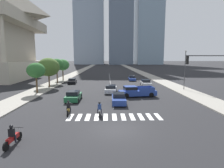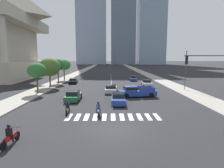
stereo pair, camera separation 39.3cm
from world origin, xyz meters
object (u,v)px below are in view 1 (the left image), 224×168
at_px(street_tree_third, 57,65).
at_px(motorcycle_trailing, 100,110).
at_px(motorcycle_lead, 13,137).
at_px(street_tree_nearest, 36,70).
at_px(motorcycle_third, 69,109).
at_px(sedan_green_5, 74,96).
at_px(street_tree_fourth, 63,65).
at_px(sedan_silver_2, 146,83).
at_px(sedan_blue_1, 132,78).
at_px(street_lamp_east, 185,67).
at_px(sedan_silver_4, 111,89).
at_px(traffic_signal_near, 214,71).
at_px(sedan_blue_3, 119,99).
at_px(pickup_truck, 136,92).
at_px(street_tree_second, 49,67).
at_px(sedan_black_0, 72,81).

bearing_deg(street_tree_third, motorcycle_trailing, -66.20).
bearing_deg(motorcycle_lead, street_tree_nearest, 18.87).
bearing_deg(street_tree_third, motorcycle_third, -72.48).
distance_m(sedan_green_5, street_tree_fourth, 24.98).
bearing_deg(motorcycle_trailing, sedan_silver_2, -25.95).
relative_size(sedan_blue_1, street_lamp_east, 0.65).
bearing_deg(sedan_blue_1, sedan_silver_4, -16.36).
xyz_separation_m(sedan_silver_4, sedan_green_5, (-5.40, -6.03, 0.02)).
xyz_separation_m(street_tree_nearest, street_tree_fourth, (-0.00, 18.49, 0.28)).
bearing_deg(motorcycle_lead, traffic_signal_near, -64.91).
height_order(motorcycle_third, street_tree_fourth, street_tree_fourth).
height_order(sedan_blue_3, street_tree_nearest, street_tree_nearest).
distance_m(motorcycle_third, sedan_silver_4, 13.35).
relative_size(sedan_blue_3, traffic_signal_near, 0.70).
bearing_deg(motorcycle_third, motorcycle_trailing, -104.27).
relative_size(motorcycle_trailing, sedan_blue_3, 0.47).
xyz_separation_m(pickup_truck, traffic_signal_near, (7.00, -8.73, 3.77)).
xyz_separation_m(pickup_truck, street_tree_third, (-16.21, 15.55, 3.65)).
height_order(sedan_green_5, street_tree_nearest, street_tree_nearest).
bearing_deg(street_tree_nearest, street_lamp_east, 6.41).
bearing_deg(sedan_silver_2, street_tree_fourth, -114.99).
bearing_deg(street_tree_second, pickup_truck, -30.25).
height_order(pickup_truck, sedan_silver_4, pickup_truck).
xyz_separation_m(sedan_silver_2, traffic_signal_near, (3.06, -20.05, 3.97)).
bearing_deg(sedan_silver_4, street_tree_nearest, 97.99).
bearing_deg(sedan_blue_3, sedan_blue_1, 169.85).
bearing_deg(street_lamp_east, sedan_blue_3, -142.25).
relative_size(sedan_silver_4, street_tree_nearest, 0.96).
bearing_deg(sedan_silver_4, sedan_black_0, 40.65).
bearing_deg(street_tree_nearest, motorcycle_lead, -74.09).
height_order(street_tree_nearest, street_tree_third, street_tree_third).
relative_size(motorcycle_lead, sedan_blue_1, 0.48).
relative_size(sedan_green_5, street_lamp_east, 0.59).
bearing_deg(street_tree_second, traffic_signal_near, -38.07).
bearing_deg(sedan_blue_3, motorcycle_third, -49.32).
bearing_deg(motorcycle_third, street_tree_nearest, 29.29).
distance_m(street_tree_second, street_tree_third, 6.10).
bearing_deg(street_tree_fourth, motorcycle_third, -75.67).
xyz_separation_m(sedan_silver_4, street_lamp_east, (13.75, 2.13, 3.73)).
relative_size(sedan_silver_4, street_tree_third, 0.85).
xyz_separation_m(sedan_green_5, street_tree_third, (-7.05, 17.95, 3.84)).
bearing_deg(sedan_black_0, sedan_green_5, -174.06).
height_order(motorcycle_lead, sedan_silver_4, motorcycle_lead).
height_order(sedan_black_0, sedan_green_5, sedan_green_5).
xyz_separation_m(street_tree_second, street_tree_third, (-0.00, 6.09, 0.30)).
bearing_deg(sedan_green_5, street_tree_third, 22.10).
height_order(sedan_black_0, sedan_silver_2, sedan_silver_2).
height_order(motorcycle_trailing, street_tree_second, street_tree_second).
relative_size(motorcycle_trailing, traffic_signal_near, 0.33).
distance_m(sedan_black_0, sedan_blue_3, 22.35).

